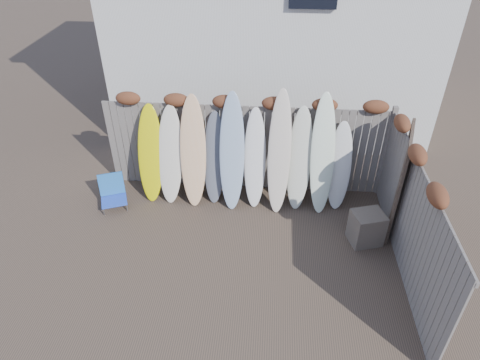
# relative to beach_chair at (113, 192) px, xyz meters

# --- Properties ---
(ground) EXTENTS (80.00, 80.00, 0.00)m
(ground) POSITION_rel_beach_chair_xyz_m (2.75, -1.49, -0.32)
(ground) COLOR #493A2D
(back_fence) EXTENTS (6.05, 0.28, 2.24)m
(back_fence) POSITION_rel_beach_chair_xyz_m (2.81, 0.90, 0.86)
(back_fence) COLOR slate
(back_fence) RESTS_ON ground
(right_fence) EXTENTS (0.28, 4.40, 2.24)m
(right_fence) POSITION_rel_beach_chair_xyz_m (5.74, -1.24, 0.82)
(right_fence) COLOR slate
(right_fence) RESTS_ON ground
(beach_chair) EXTENTS (0.69, 0.71, 0.69)m
(beach_chair) POSITION_rel_beach_chair_xyz_m (0.00, 0.00, 0.00)
(beach_chair) COLOR blue
(beach_chair) RESTS_ON ground
(wooden_crate) EXTENTS (0.69, 0.63, 0.67)m
(wooden_crate) POSITION_rel_beach_chair_xyz_m (5.20, -0.73, 0.01)
(wooden_crate) COLOR #6C5E51
(wooden_crate) RESTS_ON ground
(lattice_panel) EXTENTS (0.46, 1.33, 2.06)m
(lattice_panel) POSITION_rel_beach_chair_xyz_m (5.81, -0.14, 0.71)
(lattice_panel) COLOR brown
(lattice_panel) RESTS_ON ground
(surfboard_0) EXTENTS (0.54, 0.73, 2.05)m
(surfboard_0) POSITION_rel_beach_chair_xyz_m (0.78, 0.48, 0.70)
(surfboard_0) COLOR #E2DA06
(surfboard_0) RESTS_ON ground
(surfboard_1) EXTENTS (0.58, 0.76, 2.06)m
(surfboard_1) POSITION_rel_beach_chair_xyz_m (1.21, 0.46, 0.71)
(surfboard_1) COLOR silver
(surfboard_1) RESTS_ON ground
(surfboard_2) EXTENTS (0.60, 0.84, 2.30)m
(surfboard_2) POSITION_rel_beach_chair_xyz_m (1.71, 0.43, 0.83)
(surfboard_2) COLOR #F4B978
(surfboard_2) RESTS_ON ground
(surfboard_3) EXTENTS (0.46, 0.69, 1.93)m
(surfboard_3) POSITION_rel_beach_chair_xyz_m (2.14, 0.51, 0.64)
(surfboard_3) COLOR #585C68
(surfboard_3) RESTS_ON ground
(surfboard_4) EXTENTS (0.55, 0.86, 2.39)m
(surfboard_4) POSITION_rel_beach_chair_xyz_m (2.53, 0.40, 0.87)
(surfboard_4) COLOR #90A7C4
(surfboard_4) RESTS_ON ground
(surfboard_5) EXTENTS (0.49, 0.75, 2.06)m
(surfboard_5) POSITION_rel_beach_chair_xyz_m (3.00, 0.46, 0.71)
(surfboard_5) COLOR silver
(surfboard_5) RESTS_ON ground
(surfboard_6) EXTENTS (0.48, 0.88, 2.48)m
(surfboard_6) POSITION_rel_beach_chair_xyz_m (3.49, 0.38, 0.92)
(surfboard_6) COLOR beige
(surfboard_6) RESTS_ON ground
(surfboard_7) EXTENTS (0.54, 0.78, 2.11)m
(surfboard_7) POSITION_rel_beach_chair_xyz_m (3.91, 0.47, 0.73)
(surfboard_7) COLOR silver
(surfboard_7) RESTS_ON ground
(surfboard_8) EXTENTS (0.54, 0.87, 2.42)m
(surfboard_8) POSITION_rel_beach_chair_xyz_m (4.37, 0.43, 0.89)
(surfboard_8) COLOR white
(surfboard_8) RESTS_ON ground
(surfboard_9) EXTENTS (0.50, 0.67, 1.82)m
(surfboard_9) POSITION_rel_beach_chair_xyz_m (4.75, 0.50, 0.59)
(surfboard_9) COLOR silver
(surfboard_9) RESTS_ON ground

